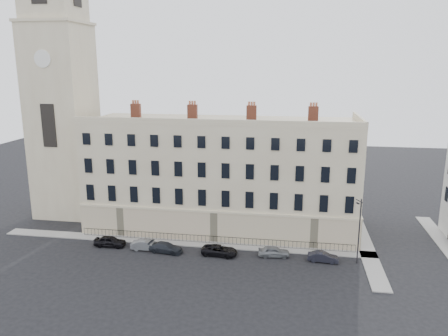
{
  "coord_description": "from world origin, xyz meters",
  "views": [
    {
      "loc": [
        3.7,
        -45.51,
        22.16
      ],
      "look_at": [
        -5.36,
        10.0,
        8.88
      ],
      "focal_mm": 35.0,
      "sensor_mm": 36.0,
      "label": 1
    }
  ],
  "objects": [
    {
      "name": "ground",
      "position": [
        0.0,
        0.0,
        0.0
      ],
      "size": [
        160.0,
        160.0,
        0.0
      ],
      "primitive_type": "plane",
      "color": "black",
      "rests_on": "ground"
    },
    {
      "name": "terrace",
      "position": [
        -5.97,
        11.97,
        7.5
      ],
      "size": [
        36.22,
        12.22,
        17.0
      ],
      "color": "#C5B592",
      "rests_on": "ground"
    },
    {
      "name": "church_tower",
      "position": [
        -30.0,
        14.0,
        18.66
      ],
      "size": [
        8.0,
        8.13,
        44.0
      ],
      "color": "#C5B592",
      "rests_on": "ground"
    },
    {
      "name": "pavement_terrace",
      "position": [
        -10.0,
        5.0,
        0.06
      ],
      "size": [
        48.0,
        2.0,
        0.12
      ],
      "primitive_type": "cube",
      "color": "gray",
      "rests_on": "ground"
    },
    {
      "name": "pavement_east_return",
      "position": [
        13.0,
        8.0,
        0.06
      ],
      "size": [
        2.0,
        24.0,
        0.12
      ],
      "primitive_type": "cube",
      "color": "gray",
      "rests_on": "ground"
    },
    {
      "name": "pavement_adjacent",
      "position": [
        23.0,
        10.0,
        0.06
      ],
      "size": [
        2.0,
        20.0,
        0.12
      ],
      "primitive_type": "cube",
      "color": "gray",
      "rests_on": "ground"
    },
    {
      "name": "railings",
      "position": [
        -6.0,
        5.4,
        0.55
      ],
      "size": [
        35.0,
        0.04,
        0.96
      ],
      "color": "black",
      "rests_on": "ground"
    },
    {
      "name": "car_a",
      "position": [
        -18.63,
        2.56,
        0.68
      ],
      "size": [
        4.01,
        1.72,
        1.35
      ],
      "primitive_type": "imported",
      "rotation": [
        0.0,
        0.0,
        1.6
      ],
      "color": "black",
      "rests_on": "ground"
    },
    {
      "name": "car_b",
      "position": [
        -13.69,
        2.25,
        0.64
      ],
      "size": [
        3.91,
        1.48,
        1.27
      ],
      "primitive_type": "imported",
      "rotation": [
        0.0,
        0.0,
        1.6
      ],
      "color": "slate",
      "rests_on": "ground"
    },
    {
      "name": "car_c",
      "position": [
        -11.2,
        1.96,
        0.61
      ],
      "size": [
        4.35,
        2.21,
        1.21
      ],
      "primitive_type": "imported",
      "rotation": [
        0.0,
        0.0,
        1.44
      ],
      "color": "#1F232A",
      "rests_on": "ground"
    },
    {
      "name": "car_d",
      "position": [
        -4.64,
        2.2,
        0.6
      ],
      "size": [
        4.46,
        2.32,
        1.2
      ],
      "primitive_type": "imported",
      "rotation": [
        0.0,
        0.0,
        1.49
      ],
      "color": "black",
      "rests_on": "ground"
    },
    {
      "name": "car_e",
      "position": [
        1.8,
        2.83,
        0.63
      ],
      "size": [
        3.87,
        1.9,
        1.27
      ],
      "primitive_type": "imported",
      "rotation": [
        0.0,
        0.0,
        1.68
      ],
      "color": "slate",
      "rests_on": "ground"
    },
    {
      "name": "car_f",
      "position": [
        7.48,
        2.35,
        0.58
      ],
      "size": [
        3.58,
        1.45,
        1.16
      ],
      "primitive_type": "imported",
      "rotation": [
        0.0,
        0.0,
        1.51
      ],
      "color": "black",
      "rests_on": "ground"
    },
    {
      "name": "streetlamp",
      "position": [
        11.28,
        2.5,
        4.28
      ],
      "size": [
        0.8,
        1.57,
        7.72
      ],
      "rotation": [
        0.0,
        0.0,
        0.42
      ],
      "color": "#29282D",
      "rests_on": "ground"
    }
  ]
}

